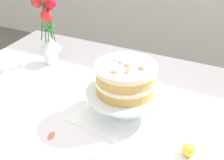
{
  "coord_description": "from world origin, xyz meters",
  "views": [
    {
      "loc": [
        0.5,
        -0.95,
        1.48
      ],
      "look_at": [
        0.04,
        -0.01,
        0.86
      ],
      "focal_mm": 52.85,
      "sensor_mm": 36.0,
      "label": 1
    }
  ],
  "objects_px": {
    "cake_stand": "(125,95)",
    "fallen_rose": "(189,150)",
    "dining_table": "(101,125)",
    "flower_vase": "(48,31)",
    "layer_cake": "(126,78)"
  },
  "relations": [
    {
      "from": "cake_stand",
      "to": "flower_vase",
      "type": "bearing_deg",
      "value": 155.42
    },
    {
      "from": "layer_cake",
      "to": "fallen_rose",
      "type": "distance_m",
      "value": 0.32
    },
    {
      "from": "flower_vase",
      "to": "layer_cake",
      "type": "bearing_deg",
      "value": -24.58
    },
    {
      "from": "layer_cake",
      "to": "flower_vase",
      "type": "relative_size",
      "value": 0.63
    },
    {
      "from": "layer_cake",
      "to": "dining_table",
      "type": "bearing_deg",
      "value": 178.79
    },
    {
      "from": "cake_stand",
      "to": "layer_cake",
      "type": "relative_size",
      "value": 1.32
    },
    {
      "from": "cake_stand",
      "to": "layer_cake",
      "type": "distance_m",
      "value": 0.07
    },
    {
      "from": "layer_cake",
      "to": "flower_vase",
      "type": "xyz_separation_m",
      "value": [
        -0.48,
        0.22,
        0.01
      ]
    },
    {
      "from": "dining_table",
      "to": "cake_stand",
      "type": "distance_m",
      "value": 0.2
    },
    {
      "from": "dining_table",
      "to": "flower_vase",
      "type": "relative_size",
      "value": 4.02
    },
    {
      "from": "flower_vase",
      "to": "dining_table",
      "type": "bearing_deg",
      "value": -30.09
    },
    {
      "from": "dining_table",
      "to": "cake_stand",
      "type": "relative_size",
      "value": 4.83
    },
    {
      "from": "cake_stand",
      "to": "fallen_rose",
      "type": "height_order",
      "value": "cake_stand"
    },
    {
      "from": "dining_table",
      "to": "layer_cake",
      "type": "distance_m",
      "value": 0.27
    },
    {
      "from": "cake_stand",
      "to": "fallen_rose",
      "type": "relative_size",
      "value": 2.71
    }
  ]
}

